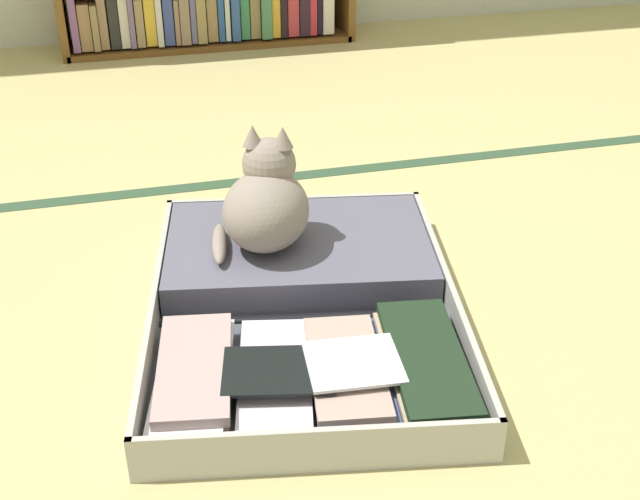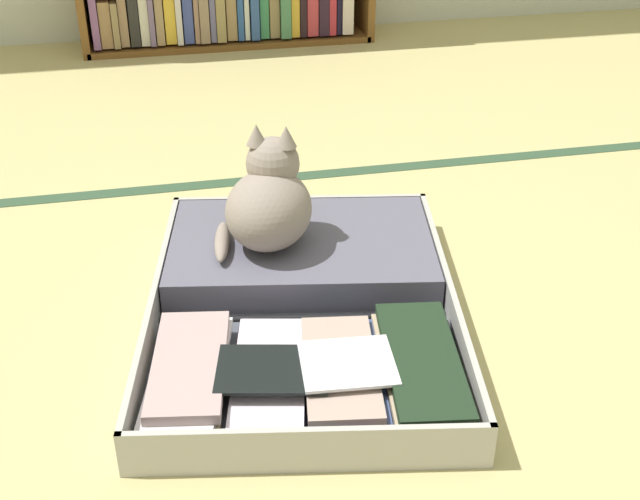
% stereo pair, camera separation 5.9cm
% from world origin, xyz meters
% --- Properties ---
extents(ground_plane, '(10.00, 10.00, 0.00)m').
position_xyz_m(ground_plane, '(0.00, 0.00, 0.00)').
color(ground_plane, tan).
extents(tatami_border, '(4.80, 0.05, 0.00)m').
position_xyz_m(tatami_border, '(0.00, 0.94, 0.00)').
color(tatami_border, '#314D34').
rests_on(tatami_border, ground_plane).
extents(open_suitcase, '(0.75, 0.93, 0.09)m').
position_xyz_m(open_suitcase, '(-0.00, 0.29, 0.04)').
color(open_suitcase, '#B6B4AE').
rests_on(open_suitcase, ground_plane).
extents(black_cat, '(0.26, 0.28, 0.26)m').
position_xyz_m(black_cat, '(-0.05, 0.45, 0.19)').
color(black_cat, gray).
rests_on(black_cat, open_suitcase).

